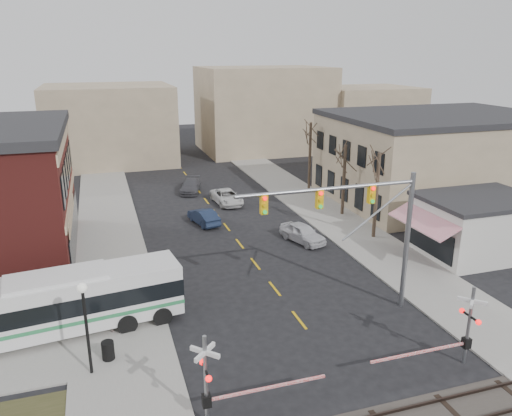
{
  "coord_description": "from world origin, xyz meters",
  "views": [
    {
      "loc": [
        -9.72,
        -20.53,
        14.25
      ],
      "look_at": [
        0.63,
        11.81,
        3.5
      ],
      "focal_mm": 35.0,
      "sensor_mm": 36.0,
      "label": 1
    }
  ],
  "objects_px": {
    "trash_bin": "(108,350)",
    "car_d": "(190,186)",
    "car_b": "(204,217)",
    "car_a": "(303,233)",
    "car_c": "(227,197)",
    "street_lamp": "(85,310)",
    "pedestrian_near": "(110,317)",
    "pedestrian_far": "(110,291)",
    "rr_crossing_east": "(461,328)",
    "traffic_signal_mast": "(365,217)",
    "rr_crossing_west": "(217,380)",
    "transit_bus": "(60,303)"
  },
  "relations": [
    {
      "from": "rr_crossing_west",
      "to": "car_a",
      "type": "height_order",
      "value": "rr_crossing_west"
    },
    {
      "from": "transit_bus",
      "to": "trash_bin",
      "type": "distance_m",
      "value": 4.08
    },
    {
      "from": "car_b",
      "to": "car_a",
      "type": "bearing_deg",
      "value": 122.41
    },
    {
      "from": "street_lamp",
      "to": "car_a",
      "type": "height_order",
      "value": "street_lamp"
    },
    {
      "from": "rr_crossing_east",
      "to": "pedestrian_near",
      "type": "relative_size",
      "value": 3.48
    },
    {
      "from": "traffic_signal_mast",
      "to": "trash_bin",
      "type": "distance_m",
      "value": 14.65
    },
    {
      "from": "car_b",
      "to": "car_c",
      "type": "bearing_deg",
      "value": -135.77
    },
    {
      "from": "car_b",
      "to": "pedestrian_near",
      "type": "height_order",
      "value": "pedestrian_near"
    },
    {
      "from": "car_c",
      "to": "rr_crossing_west",
      "type": "bearing_deg",
      "value": -109.37
    },
    {
      "from": "transit_bus",
      "to": "car_d",
      "type": "relative_size",
      "value": 2.8
    },
    {
      "from": "trash_bin",
      "to": "car_d",
      "type": "xyz_separation_m",
      "value": [
        9.31,
        28.53,
        0.08
      ]
    },
    {
      "from": "traffic_signal_mast",
      "to": "trash_bin",
      "type": "bearing_deg",
      "value": -178.01
    },
    {
      "from": "transit_bus",
      "to": "traffic_signal_mast",
      "type": "relative_size",
      "value": 1.25
    },
    {
      "from": "trash_bin",
      "to": "car_d",
      "type": "height_order",
      "value": "car_d"
    },
    {
      "from": "trash_bin",
      "to": "car_a",
      "type": "relative_size",
      "value": 0.22
    },
    {
      "from": "trash_bin",
      "to": "car_b",
      "type": "relative_size",
      "value": 0.23
    },
    {
      "from": "street_lamp",
      "to": "car_a",
      "type": "relative_size",
      "value": 1.07
    },
    {
      "from": "rr_crossing_east",
      "to": "car_b",
      "type": "height_order",
      "value": "rr_crossing_east"
    },
    {
      "from": "car_b",
      "to": "car_d",
      "type": "xyz_separation_m",
      "value": [
        0.8,
        10.4,
        -0.0
      ]
    },
    {
      "from": "car_a",
      "to": "car_b",
      "type": "xyz_separation_m",
      "value": [
        -6.45,
        6.45,
        -0.05
      ]
    },
    {
      "from": "rr_crossing_west",
      "to": "car_c",
      "type": "distance_m",
      "value": 30.0
    },
    {
      "from": "car_b",
      "to": "car_d",
      "type": "bearing_deg",
      "value": -107.04
    },
    {
      "from": "pedestrian_near",
      "to": "rr_crossing_west",
      "type": "bearing_deg",
      "value": -179.55
    },
    {
      "from": "rr_crossing_east",
      "to": "trash_bin",
      "type": "xyz_separation_m",
      "value": [
        -15.71,
        5.33,
        -1.39
      ]
    },
    {
      "from": "street_lamp",
      "to": "pedestrian_far",
      "type": "height_order",
      "value": "street_lamp"
    },
    {
      "from": "car_c",
      "to": "pedestrian_far",
      "type": "relative_size",
      "value": 2.95
    },
    {
      "from": "pedestrian_far",
      "to": "car_b",
      "type": "bearing_deg",
      "value": 0.41
    },
    {
      "from": "pedestrian_far",
      "to": "rr_crossing_east",
      "type": "bearing_deg",
      "value": -91.82
    },
    {
      "from": "trash_bin",
      "to": "car_b",
      "type": "bearing_deg",
      "value": 64.85
    },
    {
      "from": "car_c",
      "to": "rr_crossing_east",
      "type": "bearing_deg",
      "value": -86.55
    },
    {
      "from": "car_d",
      "to": "car_c",
      "type": "bearing_deg",
      "value": -46.18
    },
    {
      "from": "street_lamp",
      "to": "rr_crossing_east",
      "type": "bearing_deg",
      "value": -15.09
    },
    {
      "from": "trash_bin",
      "to": "pedestrian_far",
      "type": "distance_m",
      "value": 5.62
    },
    {
      "from": "rr_crossing_west",
      "to": "car_a",
      "type": "xyz_separation_m",
      "value": [
        10.94,
        17.27,
        -1.25
      ]
    },
    {
      "from": "traffic_signal_mast",
      "to": "car_b",
      "type": "height_order",
      "value": "traffic_signal_mast"
    },
    {
      "from": "traffic_signal_mast",
      "to": "car_c",
      "type": "height_order",
      "value": "traffic_signal_mast"
    },
    {
      "from": "car_c",
      "to": "pedestrian_far",
      "type": "distance_m",
      "value": 21.18
    },
    {
      "from": "rr_crossing_west",
      "to": "pedestrian_near",
      "type": "height_order",
      "value": "rr_crossing_west"
    },
    {
      "from": "car_c",
      "to": "pedestrian_near",
      "type": "bearing_deg",
      "value": -123.53
    },
    {
      "from": "trash_bin",
      "to": "car_d",
      "type": "relative_size",
      "value": 0.2
    },
    {
      "from": "car_a",
      "to": "car_c",
      "type": "height_order",
      "value": "car_a"
    },
    {
      "from": "transit_bus",
      "to": "trash_bin",
      "type": "bearing_deg",
      "value": -55.71
    },
    {
      "from": "rr_crossing_west",
      "to": "car_b",
      "type": "relative_size",
      "value": 1.39
    },
    {
      "from": "car_d",
      "to": "rr_crossing_west",
      "type": "bearing_deg",
      "value": -81.49
    },
    {
      "from": "street_lamp",
      "to": "pedestrian_near",
      "type": "bearing_deg",
      "value": 73.85
    },
    {
      "from": "street_lamp",
      "to": "car_a",
      "type": "distance_m",
      "value": 20.31
    },
    {
      "from": "car_b",
      "to": "pedestrian_far",
      "type": "xyz_separation_m",
      "value": [
        -8.18,
        -12.53,
        0.27
      ]
    },
    {
      "from": "car_a",
      "to": "car_d",
      "type": "bearing_deg",
      "value": 90.75
    },
    {
      "from": "street_lamp",
      "to": "trash_bin",
      "type": "xyz_separation_m",
      "value": [
        0.79,
        0.88,
        -2.75
      ]
    },
    {
      "from": "traffic_signal_mast",
      "to": "rr_crossing_east",
      "type": "relative_size",
      "value": 1.81
    }
  ]
}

